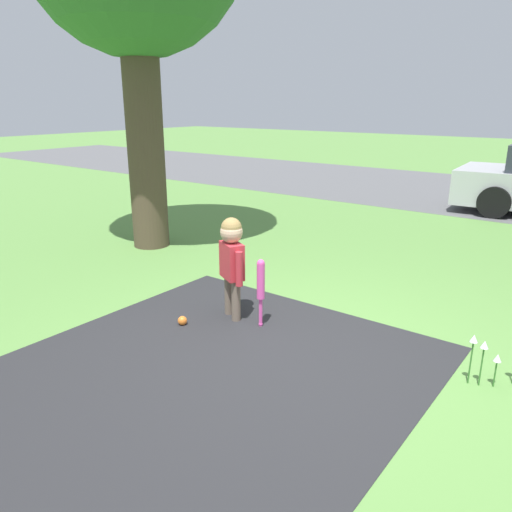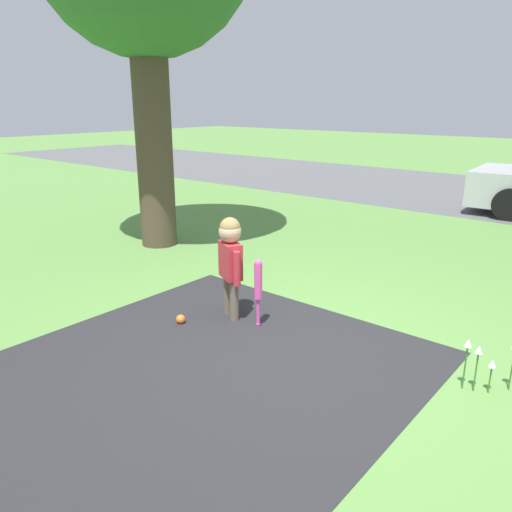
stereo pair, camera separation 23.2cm
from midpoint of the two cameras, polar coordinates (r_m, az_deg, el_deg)
name	(u,v)px [view 2 (the right image)]	position (r m, az deg, el deg)	size (l,w,h in m)	color
ground_plane	(293,353)	(4.54, 5.79, -10.95)	(60.00, 60.00, 0.00)	#5B8C42
child	(230,254)	(4.98, -1.62, 0.27)	(0.39, 0.27, 1.05)	#6B5B4C
baseball_bat	(258,284)	(4.83, 1.63, -3.18)	(0.08, 0.08, 0.70)	#E54CA5
sports_ball	(181,319)	(5.08, -7.31, -7.19)	(0.09, 0.09, 0.09)	orange
flower_bed	(503,358)	(4.27, 27.81, -10.30)	(0.51, 0.27, 0.42)	#38702D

